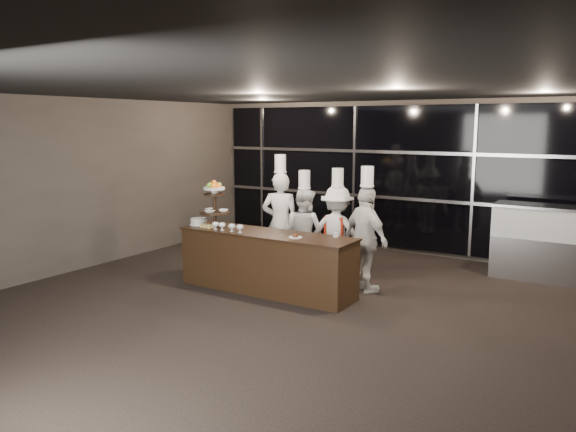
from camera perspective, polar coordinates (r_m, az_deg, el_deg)
The scene contains 14 objects.
room at distance 6.79m, azimuth -1.95°, elevation 0.46°, with size 10.00×10.00×10.00m.
window_wall at distance 11.20m, azimuth 12.36°, elevation 3.78°, with size 8.60×0.10×2.80m.
buffet_counter at distance 8.60m, azimuth -2.20°, elevation -4.66°, with size 2.84×0.74×0.92m.
display_stand at distance 9.03m, azimuth -7.49°, elevation 1.58°, with size 0.48×0.48×0.74m.
compotes at distance 8.65m, azimuth -6.20°, elevation -1.00°, with size 0.59×0.11×0.12m.
layer_cake at distance 9.24m, azimuth -9.06°, elevation -0.58°, with size 0.30×0.30×0.11m.
pastry_squares at distance 8.98m, azimuth -8.22°, elevation -1.01°, with size 0.20×0.13×0.05m.
small_plate at distance 8.11m, azimuth 0.76°, elevation -2.12°, with size 0.20×0.20×0.05m.
chef_cup at distance 8.18m, azimuth 4.88°, elevation -1.91°, with size 0.08×0.08×0.07m, color white.
display_case at distance 10.12m, azimuth 24.15°, elevation -2.08°, with size 1.44×0.63×1.24m.
chef_a at distance 9.51m, azimuth -0.77°, elevation -0.63°, with size 0.75×0.63×2.05m.
chef_b at distance 9.37m, azimuth 1.65°, elevation -1.62°, with size 0.81×0.68×1.80m.
chef_c at distance 9.29m, azimuth 4.99°, elevation -1.64°, with size 1.04×0.66×1.84m.
chef_d at distance 8.59m, azimuth 7.92°, elevation -2.26°, with size 1.03×0.80×1.93m.
Camera 1 is at (3.76, -5.56, 2.55)m, focal length 35.00 mm.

